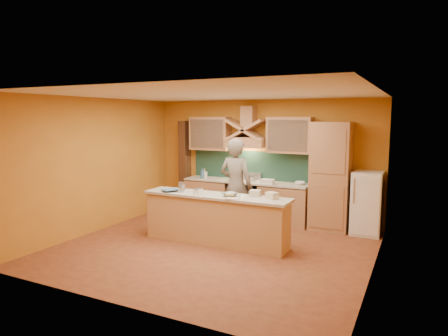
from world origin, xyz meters
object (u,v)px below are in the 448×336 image
at_px(fridge, 367,203).
at_px(kitchen_scale, 198,192).
at_px(stove, 245,201).
at_px(person, 236,186).
at_px(mixing_bowl, 230,195).

relative_size(fridge, kitchen_scale, 9.77).
xyz_separation_m(stove, fridge, (2.70, 0.00, 0.20)).
bearing_deg(kitchen_scale, person, 74.68).
bearing_deg(person, kitchen_scale, 72.52).
height_order(person, kitchen_scale, person).
relative_size(fridge, person, 0.66).
xyz_separation_m(stove, person, (0.28, -1.14, 0.54)).
distance_m(fridge, person, 2.70).
relative_size(person, kitchen_scale, 14.87).
bearing_deg(fridge, mixing_bowl, -138.61).
distance_m(stove, person, 1.29).
bearing_deg(mixing_bowl, kitchen_scale, -167.73).
bearing_deg(stove, person, -76.41).
bearing_deg(fridge, kitchen_scale, -143.59).
bearing_deg(stove, mixing_bowl, -75.10).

